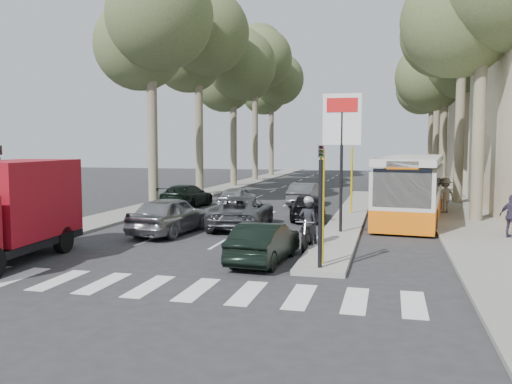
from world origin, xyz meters
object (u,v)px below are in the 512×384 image
silver_hatchback (170,215)px  red_truck (7,209)px  city_bus (413,186)px  dark_hatchback (264,242)px  motorcycle (309,224)px

silver_hatchback → red_truck: size_ratio=0.76×
red_truck → city_bus: size_ratio=0.50×
dark_hatchback → red_truck: red_truck is taller
city_bus → dark_hatchback: bearing=-106.5°
motorcycle → silver_hatchback: bearing=163.9°
city_bus → motorcycle: city_bus is taller
silver_hatchback → city_bus: 12.06m
dark_hatchback → city_bus: (4.78, 11.41, 0.99)m
dark_hatchback → city_bus: 12.41m
city_bus → red_truck: bearing=-127.3°
dark_hatchback → city_bus: bearing=-108.4°
dark_hatchback → motorcycle: bearing=-106.3°
silver_hatchback → dark_hatchback: size_ratio=1.20×
motorcycle → dark_hatchback: bearing=-110.9°
silver_hatchback → dark_hatchback: bearing=145.1°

